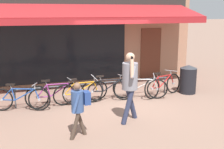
# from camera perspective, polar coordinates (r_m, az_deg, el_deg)

# --- Properties ---
(ground_plane) EXTENTS (160.00, 160.00, 0.00)m
(ground_plane) POSITION_cam_1_polar(r_m,az_deg,el_deg) (8.78, 2.21, -5.74)
(ground_plane) COLOR #846656
(shop_front) EXTENTS (8.73, 4.78, 6.35)m
(shop_front) POSITION_cam_1_polar(r_m,az_deg,el_deg) (12.22, -6.57, 14.45)
(shop_front) COLOR #9E7056
(shop_front) RESTS_ON ground_plane
(bike_rack_rail) EXTENTS (5.03, 0.04, 0.57)m
(bike_rack_rail) POSITION_cam_1_polar(r_m,az_deg,el_deg) (8.93, -3.20, -2.13)
(bike_rack_rail) COLOR #47494F
(bike_rack_rail) RESTS_ON ground_plane
(bicycle_blue) EXTENTS (1.66, 0.65, 0.80)m
(bicycle_blue) POSITION_cam_1_polar(r_m,az_deg,el_deg) (8.42, -18.12, -4.68)
(bicycle_blue) COLOR black
(bicycle_blue) RESTS_ON ground_plane
(bicycle_purple) EXTENTS (1.78, 0.52, 0.84)m
(bicycle_purple) POSITION_cam_1_polar(r_m,az_deg,el_deg) (8.48, -11.40, -4.00)
(bicycle_purple) COLOR black
(bicycle_purple) RESTS_ON ground_plane
(bicycle_orange) EXTENTS (1.76, 0.52, 0.85)m
(bicycle_orange) POSITION_cam_1_polar(r_m,az_deg,el_deg) (8.65, -6.32, -3.54)
(bicycle_orange) COLOR black
(bicycle_orange) RESTS_ON ground_plane
(bicycle_black) EXTENTS (1.74, 0.52, 0.85)m
(bicycle_black) POSITION_cam_1_polar(r_m,az_deg,el_deg) (8.85, -0.78, -3.07)
(bicycle_black) COLOR black
(bicycle_black) RESTS_ON ground_plane
(bicycle_silver) EXTENTS (1.69, 0.83, 0.82)m
(bicycle_silver) POSITION_cam_1_polar(r_m,az_deg,el_deg) (9.10, 5.68, -2.74)
(bicycle_silver) COLOR black
(bicycle_silver) RESTS_ON ground_plane
(bicycle_red) EXTENTS (1.68, 0.78, 0.83)m
(bicycle_red) POSITION_cam_1_polar(r_m,az_deg,el_deg) (9.54, 10.29, -2.12)
(bicycle_red) COLOR black
(bicycle_red) RESTS_ON ground_plane
(pedestrian_adult) EXTENTS (0.59, 0.71, 1.80)m
(pedestrian_adult) POSITION_cam_1_polar(r_m,az_deg,el_deg) (7.05, 3.67, -1.08)
(pedestrian_adult) COLOR #282D47
(pedestrian_adult) RESTS_ON ground_plane
(pedestrian_child) EXTENTS (0.50, 0.46, 1.28)m
(pedestrian_child) POSITION_cam_1_polar(r_m,az_deg,el_deg) (6.26, -6.75, -5.85)
(pedestrian_child) COLOR #47382D
(pedestrian_child) RESTS_ON ground_plane
(litter_bin) EXTENTS (0.57, 0.57, 0.99)m
(litter_bin) POSITION_cam_1_polar(r_m,az_deg,el_deg) (10.03, 15.18, -0.89)
(litter_bin) COLOR black
(litter_bin) RESTS_ON ground_plane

